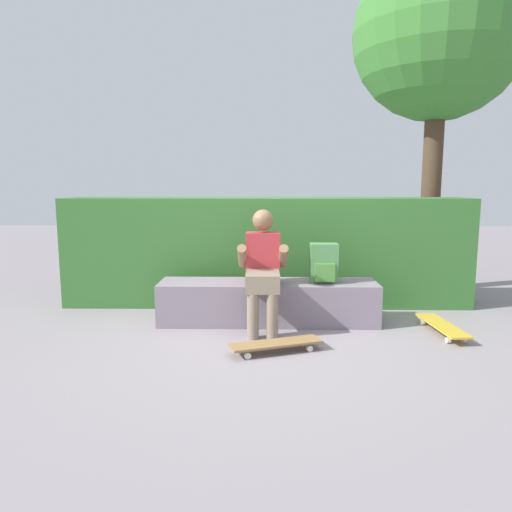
{
  "coord_description": "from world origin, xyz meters",
  "views": [
    {
      "loc": [
        -0.04,
        -4.47,
        1.43
      ],
      "look_at": [
        -0.12,
        0.24,
        0.71
      ],
      "focal_mm": 33.1,
      "sensor_mm": 36.0,
      "label": 1
    }
  ],
  "objects_px": {
    "person_skater": "(263,266)",
    "skateboard_beside_bench": "(442,326)",
    "backpack_on_bench": "(324,264)",
    "skateboard_near_person": "(276,344)",
    "bench_main": "(268,302)"
  },
  "relations": [
    {
      "from": "person_skater",
      "to": "skateboard_beside_bench",
      "type": "xyz_separation_m",
      "value": [
        1.73,
        -0.13,
        -0.56
      ]
    },
    {
      "from": "person_skater",
      "to": "backpack_on_bench",
      "type": "height_order",
      "value": "person_skater"
    },
    {
      "from": "skateboard_near_person",
      "to": "skateboard_beside_bench",
      "type": "relative_size",
      "value": 1.01
    },
    {
      "from": "person_skater",
      "to": "skateboard_near_person",
      "type": "height_order",
      "value": "person_skater"
    },
    {
      "from": "backpack_on_bench",
      "to": "person_skater",
      "type": "bearing_deg",
      "value": -161.29
    },
    {
      "from": "skateboard_beside_bench",
      "to": "backpack_on_bench",
      "type": "distance_m",
      "value": 1.28
    },
    {
      "from": "skateboard_near_person",
      "to": "bench_main",
      "type": "bearing_deg",
      "value": 94.04
    },
    {
      "from": "person_skater",
      "to": "skateboard_near_person",
      "type": "relative_size",
      "value": 1.44
    },
    {
      "from": "bench_main",
      "to": "skateboard_beside_bench",
      "type": "distance_m",
      "value": 1.72
    },
    {
      "from": "bench_main",
      "to": "skateboard_beside_bench",
      "type": "relative_size",
      "value": 2.76
    },
    {
      "from": "backpack_on_bench",
      "to": "skateboard_beside_bench",
      "type": "bearing_deg",
      "value": -17.2
    },
    {
      "from": "person_skater",
      "to": "backpack_on_bench",
      "type": "distance_m",
      "value": 0.66
    },
    {
      "from": "bench_main",
      "to": "backpack_on_bench",
      "type": "distance_m",
      "value": 0.7
    },
    {
      "from": "bench_main",
      "to": "skateboard_near_person",
      "type": "height_order",
      "value": "bench_main"
    },
    {
      "from": "bench_main",
      "to": "person_skater",
      "type": "distance_m",
      "value": 0.48
    }
  ]
}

